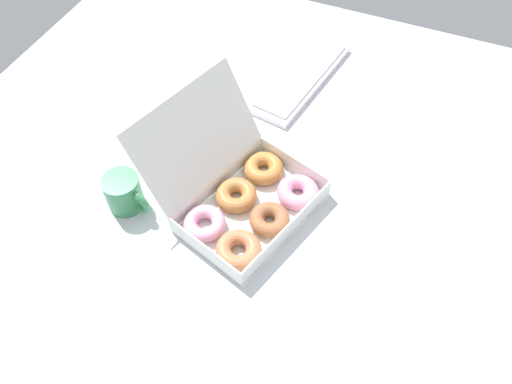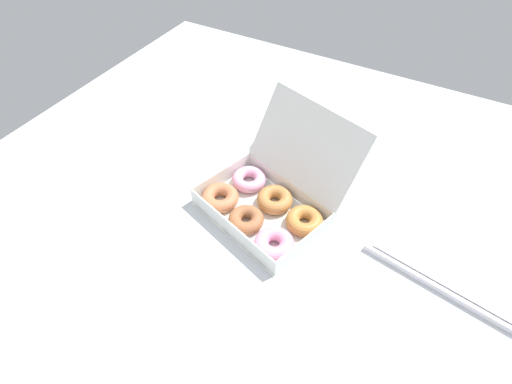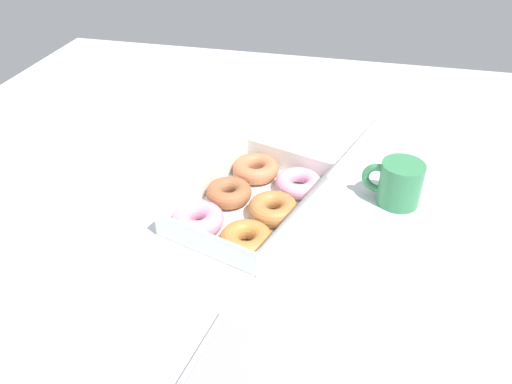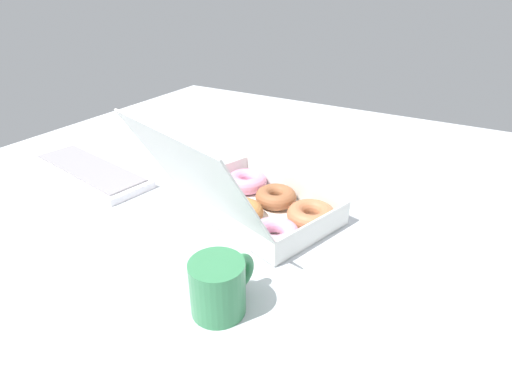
{
  "view_description": "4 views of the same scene",
  "coord_description": "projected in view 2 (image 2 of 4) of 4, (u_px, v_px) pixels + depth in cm",
  "views": [
    {
      "loc": [
        -61.45,
        -26.64,
        99.02
      ],
      "look_at": [
        2.29,
        0.2,
        6.12
      ],
      "focal_mm": 35.0,
      "sensor_mm": 36.0,
      "label": 1
    },
    {
      "loc": [
        33.58,
        -61.86,
        84.15
      ],
      "look_at": [
        -2.34,
        2.89,
        5.25
      ],
      "focal_mm": 28.0,
      "sensor_mm": 36.0,
      "label": 2
    },
    {
      "loc": [
        79.47,
        19.96,
        61.6
      ],
      "look_at": [
        2.32,
        1.93,
        5.79
      ],
      "focal_mm": 35.0,
      "sensor_mm": 36.0,
      "label": 3
    },
    {
      "loc": [
        -37.81,
        67.29,
        46.41
      ],
      "look_at": [
        1.25,
        0.3,
        5.08
      ],
      "focal_mm": 28.0,
      "sensor_mm": 36.0,
      "label": 4
    }
  ],
  "objects": [
    {
      "name": "donut_box",
      "position": [
        266.0,
        204.0,
        1.08
      ],
      "size": [
        41.33,
        41.74,
        24.84
      ],
      "color": "white",
      "rests_on": "ground_plane"
    },
    {
      "name": "coffee_mug",
      "position": [
        278.0,
        133.0,
        1.26
      ],
      "size": [
        8.69,
        12.36,
        9.23
      ],
      "color": "#36804F",
      "rests_on": "ground_plane"
    },
    {
      "name": "ground_plane",
      "position": [
        258.0,
        217.0,
        1.1
      ],
      "size": [
        180.0,
        180.0,
        2.0
      ],
      "primitive_type": "cube",
      "color": "silver"
    },
    {
      "name": "keyboard",
      "position": [
        452.0,
        273.0,
        0.96
      ],
      "size": [
        41.68,
        19.26,
        2.2
      ],
      "color": "white",
      "rests_on": "ground_plane"
    }
  ]
}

